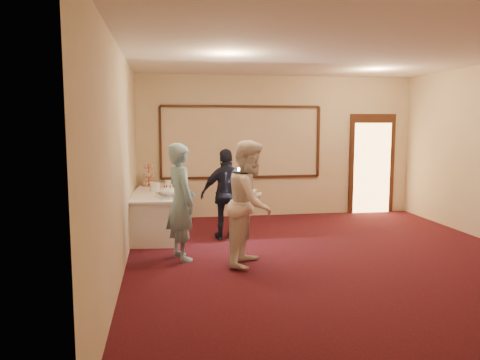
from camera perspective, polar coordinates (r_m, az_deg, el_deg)
name	(u,v)px	position (r m, az deg, el deg)	size (l,w,h in m)	color
floor	(335,261)	(7.08, 11.45, -9.61)	(7.00, 7.00, 0.00)	black
room_walls	(338,121)	(6.79, 11.87, 7.01)	(6.04, 7.04, 3.02)	beige
wall_molding	(242,142)	(9.95, 0.19, 4.65)	(3.45, 0.04, 1.55)	black
doorway	(372,164)	(10.85, 15.76, 1.83)	(1.05, 0.07, 2.20)	black
buffet_table	(159,212)	(8.68, -9.89, -3.85)	(1.14, 2.40, 0.77)	white
pavlova_tray	(169,193)	(7.83, -8.62, -1.57)	(0.46, 0.54, 0.19)	#B9BDC1
cupcake_stand	(149,177)	(9.43, -11.05, 0.37)	(0.32, 0.32, 0.48)	#D24245
plate_stack_a	(155,187)	(8.64, -10.34, -0.82)	(0.19, 0.19, 0.16)	white
plate_stack_b	(169,184)	(8.95, -8.60, -0.53)	(0.18, 0.18, 0.15)	white
tart	(170,192)	(8.34, -8.59, -1.43)	(0.27, 0.27, 0.06)	white
man	(181,202)	(6.88, -7.22, -2.65)	(0.63, 0.41, 1.72)	#7BACC6
woman	(250,203)	(6.59, 1.28, -2.82)	(0.86, 0.67, 1.76)	white
guest	(227,194)	(8.04, -1.59, -1.76)	(0.92, 0.38, 1.56)	black
camera_flash	(240,169)	(7.90, 0.00, 1.30)	(0.07, 0.04, 0.05)	white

